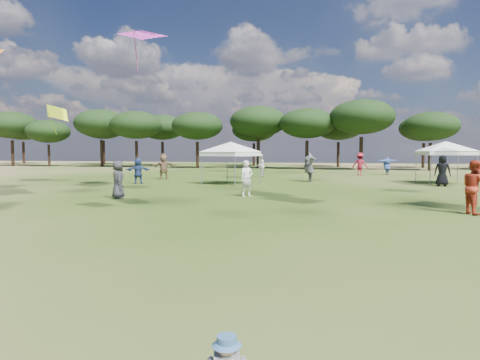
# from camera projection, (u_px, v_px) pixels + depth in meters

# --- Properties ---
(tree_line) EXTENTS (108.78, 17.63, 7.77)m
(tree_line) POSITION_uv_depth(u_px,v_px,m) (352.00, 122.00, 46.32)
(tree_line) COLOR black
(tree_line) RESTS_ON ground
(tent_left) EXTENTS (5.05, 5.05, 2.86)m
(tent_left) POSITION_uv_depth(u_px,v_px,m) (231.00, 144.00, 24.22)
(tent_left) COLOR gray
(tent_left) RESTS_ON ground
(tent_right) EXTENTS (5.56, 5.56, 2.91)m
(tent_right) POSITION_uv_depth(u_px,v_px,m) (446.00, 143.00, 24.58)
(tent_right) COLOR gray
(tent_right) RESTS_ON ground
(festival_crowd) EXTENTS (26.32, 23.20, 1.92)m
(festival_crowd) POSITION_uv_depth(u_px,v_px,m) (326.00, 169.00, 25.10)
(festival_crowd) COLOR #29292D
(festival_crowd) RESTS_ON ground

